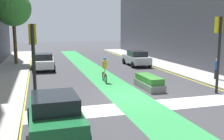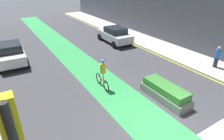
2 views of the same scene
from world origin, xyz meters
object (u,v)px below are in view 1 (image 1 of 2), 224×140
traffic_signal_near_right (218,40)px  car_silver_right_far (137,58)px  pedestrian_sidewalk_right_a (216,69)px  car_green_left_near (55,114)px  median_planter (149,82)px  street_tree_near (13,9)px  car_white_left_far (44,61)px  cyclist_in_lane (105,69)px  traffic_signal_near_left (33,51)px

traffic_signal_near_right → car_silver_right_far: (-0.45, 11.94, -2.40)m
pedestrian_sidewalk_right_a → traffic_signal_near_right: bearing=-128.5°
traffic_signal_near_right → car_green_left_near: size_ratio=1.08×
car_green_left_near → median_planter: bearing=42.0°
car_green_left_near → street_tree_near: 20.62m
car_silver_right_far → car_white_left_far: same height
car_white_left_far → street_tree_near: 7.25m
car_green_left_near → cyclist_in_lane: size_ratio=2.28×
street_tree_near → car_green_left_near: bearing=-82.1°
pedestrian_sidewalk_right_a → street_tree_near: 20.58m
car_white_left_far → car_green_left_near: bearing=-90.1°
traffic_signal_near_left → car_white_left_far: 12.51m
car_silver_right_far → car_green_left_near: 18.16m
car_green_left_near → median_planter: 8.66m
pedestrian_sidewalk_right_a → street_tree_near: bearing=138.7°
street_tree_near → cyclist_in_lane: bearing=-58.6°
car_silver_right_far → car_green_left_near: bearing=-121.2°
car_silver_right_far → street_tree_near: 13.85m
pedestrian_sidewalk_right_a → median_planter: size_ratio=0.53×
car_silver_right_far → cyclist_in_lane: size_ratio=2.29×
car_white_left_far → pedestrian_sidewalk_right_a: (12.24, -8.83, 0.12)m
traffic_signal_near_right → car_silver_right_far: traffic_signal_near_right is taller
car_silver_right_far → median_planter: bearing=-107.0°
cyclist_in_lane → pedestrian_sidewalk_right_a: size_ratio=1.21×
car_silver_right_far → cyclist_in_lane: bearing=-126.9°
street_tree_near → traffic_signal_near_right: bearing=-52.1°
street_tree_near → median_planter: 17.62m
traffic_signal_near_right → median_planter: traffic_signal_near_right is taller
traffic_signal_near_left → pedestrian_sidewalk_right_a: traffic_signal_near_left is taller
traffic_signal_near_left → car_green_left_near: size_ratio=0.98×
traffic_signal_near_right → cyclist_in_lane: traffic_signal_near_right is taller
car_green_left_near → traffic_signal_near_left: bearing=102.6°
traffic_signal_near_left → median_planter: (7.12, 2.65, -2.50)m
car_silver_right_far → traffic_signal_near_right: bearing=-87.8°
traffic_signal_near_right → traffic_signal_near_left: bearing=-177.5°
car_white_left_far → traffic_signal_near_right: bearing=-50.3°
pedestrian_sidewalk_right_a → street_tree_near: street_tree_near is taller
traffic_signal_near_right → car_white_left_far: traffic_signal_near_right is taller
car_green_left_near → median_planter: size_ratio=1.45×
traffic_signal_near_right → street_tree_near: street_tree_near is taller
traffic_signal_near_right → car_green_left_near: 10.77m
traffic_signal_near_left → median_planter: traffic_signal_near_left is taller
traffic_signal_near_right → street_tree_near: bearing=127.9°
street_tree_near → car_silver_right_far: bearing=-19.3°
car_silver_right_far → traffic_signal_near_left: bearing=-129.2°
traffic_signal_near_left → cyclist_in_lane: bearing=48.1°
traffic_signal_near_left → car_silver_right_far: 16.14m
car_white_left_far → median_planter: 11.59m
traffic_signal_near_left → median_planter: 8.00m
traffic_signal_near_right → median_planter: 4.94m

